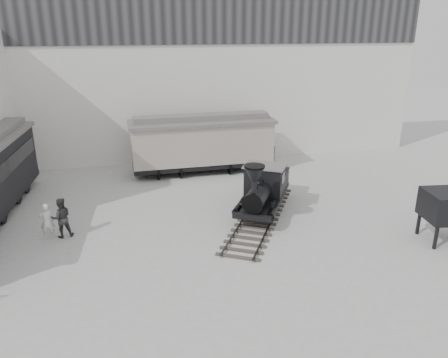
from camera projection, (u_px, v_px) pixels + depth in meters
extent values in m
plane|color=#9E9E9B|center=(232.00, 254.00, 18.64)|extent=(90.00, 90.00, 0.00)
cube|color=silver|center=(183.00, 81.00, 30.62)|extent=(34.00, 2.40, 11.00)
cube|color=#232326|center=(184.00, 21.00, 28.14)|extent=(34.00, 0.12, 3.00)
cube|color=#2C2724|center=(259.00, 217.00, 22.05)|extent=(6.03, 8.71, 0.15)
cube|color=#2D2D30|center=(246.00, 214.00, 22.22)|extent=(4.41, 7.80, 0.06)
cube|color=#2D2D30|center=(273.00, 218.00, 21.84)|extent=(4.41, 7.80, 0.06)
cylinder|color=black|center=(243.00, 208.00, 21.61)|extent=(0.62, 0.98, 1.06)
cylinder|color=black|center=(273.00, 211.00, 21.20)|extent=(0.62, 0.98, 1.06)
cylinder|color=black|center=(249.00, 198.00, 22.75)|extent=(0.62, 0.98, 1.06)
cylinder|color=black|center=(277.00, 202.00, 22.34)|extent=(0.62, 0.98, 1.06)
cube|color=black|center=(260.00, 202.00, 21.93)|extent=(3.39, 3.98, 0.27)
cylinder|color=black|center=(258.00, 196.00, 21.12)|extent=(1.93, 2.41, 0.97)
cylinder|color=black|center=(254.00, 187.00, 20.08)|extent=(0.34, 0.34, 0.58)
cone|color=black|center=(254.00, 174.00, 19.87)|extent=(1.26, 1.26, 0.68)
sphere|color=black|center=(260.00, 184.00, 21.31)|extent=(0.50, 0.50, 0.50)
cube|color=black|center=(264.00, 180.00, 22.43)|extent=(2.28, 2.06, 1.50)
cube|color=slate|center=(265.00, 166.00, 22.16)|extent=(2.55, 2.32, 0.08)
cube|color=black|center=(271.00, 179.00, 24.18)|extent=(2.46, 2.54, 0.87)
cylinder|color=black|center=(168.00, 168.00, 28.49)|extent=(2.03, 0.85, 0.80)
cylinder|color=black|center=(236.00, 163.00, 29.53)|extent=(2.03, 0.85, 0.80)
cube|color=black|center=(202.00, 163.00, 28.95)|extent=(9.11, 2.74, 0.30)
cube|color=#A39B92|center=(202.00, 142.00, 28.48)|extent=(9.11, 2.84, 2.51)
cube|color=slate|center=(202.00, 122.00, 28.02)|extent=(9.42, 3.14, 0.20)
cube|color=slate|center=(202.00, 117.00, 27.93)|extent=(8.68, 1.42, 0.36)
cylinder|color=black|center=(1.00, 192.00, 24.33)|extent=(2.34, 1.04, 0.87)
cube|color=black|center=(0.00, 175.00, 20.30)|extent=(0.88, 11.61, 0.78)
imported|color=silver|center=(47.00, 221.00, 19.69)|extent=(0.69, 0.52, 1.71)
imported|color=#2E2E2E|center=(61.00, 218.00, 19.85)|extent=(1.05, 0.89, 1.89)
cube|color=black|center=(436.00, 238.00, 18.86)|extent=(0.13, 0.13, 1.08)
cube|color=black|center=(418.00, 223.00, 20.25)|extent=(0.13, 0.13, 1.08)
cone|color=black|center=(447.00, 222.00, 19.50)|extent=(1.86, 1.86, 0.49)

